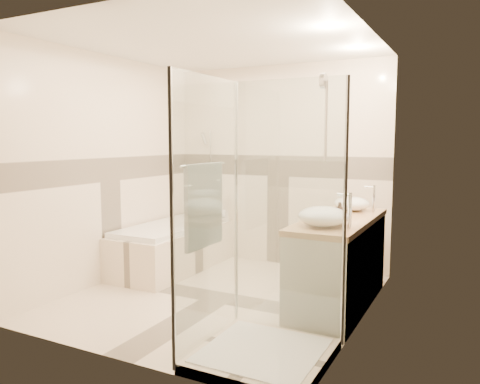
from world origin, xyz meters
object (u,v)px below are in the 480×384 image
at_px(amenity_bottle_b, 340,210).
at_px(amenity_bottle_a, 339,210).
at_px(vessel_sink_far, 323,216).
at_px(vessel_sink_near, 352,204).
at_px(bathtub, 173,244).
at_px(vanity, 339,263).
at_px(shower_enclosure, 253,288).

bearing_deg(amenity_bottle_b, amenity_bottle_a, -90.00).
height_order(vessel_sink_far, amenity_bottle_b, vessel_sink_far).
bearing_deg(vessel_sink_near, amenity_bottle_a, -90.00).
distance_m(bathtub, vessel_sink_near, 2.22).
height_order(vessel_sink_near, vessel_sink_far, vessel_sink_far).
bearing_deg(amenity_bottle_b, vessel_sink_near, 90.00).
bearing_deg(vessel_sink_near, vanity, -87.84).
height_order(vanity, vessel_sink_far, vessel_sink_far).
distance_m(bathtub, amenity_bottle_a, 2.24).
height_order(bathtub, vanity, vanity).
relative_size(vessel_sink_near, vessel_sink_far, 0.85).
height_order(amenity_bottle_a, amenity_bottle_b, amenity_bottle_a).
bearing_deg(vanity, vessel_sink_near, 92.16).
bearing_deg(shower_enclosure, vessel_sink_far, 71.34).
relative_size(bathtub, vessel_sink_far, 3.99).
relative_size(bathtub, amenity_bottle_a, 11.71).
distance_m(vessel_sink_far, amenity_bottle_b, 0.53).
relative_size(bathtub, shower_enclosure, 0.83).
xyz_separation_m(vanity, amenity_bottle_b, (-0.02, 0.07, 0.50)).
bearing_deg(bathtub, amenity_bottle_a, -8.41).
bearing_deg(amenity_bottle_b, bathtub, 172.44).
xyz_separation_m(bathtub, shower_enclosure, (1.86, -1.62, 0.20)).
bearing_deg(amenity_bottle_b, shower_enclosure, -101.52).
bearing_deg(amenity_bottle_b, vanity, -73.45).
height_order(shower_enclosure, vessel_sink_far, shower_enclosure).
bearing_deg(bathtub, vessel_sink_near, 4.79).
relative_size(amenity_bottle_a, amenity_bottle_b, 1.02).
relative_size(shower_enclosure, amenity_bottle_a, 14.05).
bearing_deg(vessel_sink_near, vessel_sink_far, -90.00).
xyz_separation_m(bathtub, vessel_sink_near, (2.13, 0.18, 0.62)).
xyz_separation_m(shower_enclosure, vessel_sink_near, (0.27, 1.80, 0.42)).
height_order(vessel_sink_near, amenity_bottle_b, vessel_sink_near).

